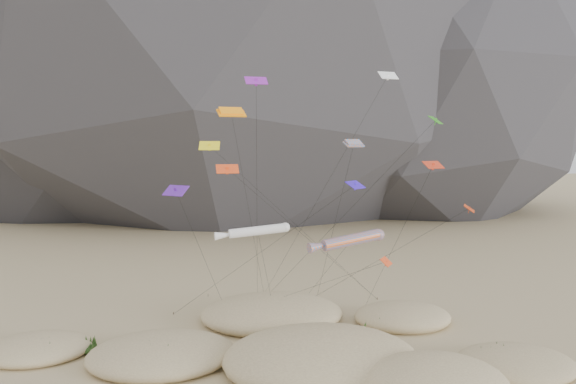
{
  "coord_description": "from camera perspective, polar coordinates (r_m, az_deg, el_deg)",
  "views": [
    {
      "loc": [
        -9.66,
        -42.41,
        19.89
      ],
      "look_at": [
        -0.03,
        12.0,
        14.69
      ],
      "focal_mm": 35.0,
      "sensor_mm": 36.0,
      "label": 1
    }
  ],
  "objects": [
    {
      "name": "dunes",
      "position": [
        51.12,
        -0.62,
        -16.6
      ],
      "size": [
        52.07,
        37.44,
        4.2
      ],
      "color": "#CCB789",
      "rests_on": "ground"
    },
    {
      "name": "orange_parafoil",
      "position": [
        57.75,
        -5.74,
        7.86
      ],
      "size": [
        6.59,
        14.91,
        23.18
      ],
      "color": "orange",
      "rests_on": "ground"
    },
    {
      "name": "white_tube_kite",
      "position": [
        55.36,
        -3.43,
        -4.0
      ],
      "size": [
        7.56,
        9.32,
        11.62
      ],
      "color": "silver",
      "rests_on": "ground"
    },
    {
      "name": "delta_kites",
      "position": [
        55.29,
        3.83,
        2.96
      ],
      "size": [
        30.87,
        19.24,
        27.24
      ],
      "color": "white",
      "rests_on": "ground"
    },
    {
      "name": "dune_grass",
      "position": [
        50.58,
        0.77,
        -16.74
      ],
      "size": [
        42.06,
        27.8,
        1.49
      ],
      "color": "black",
      "rests_on": "ground"
    },
    {
      "name": "rainbow_tube_kite",
      "position": [
        54.46,
        6.23,
        -4.91
      ],
      "size": [
        8.24,
        18.58,
        11.12
      ],
      "color": "orange",
      "rests_on": "ground"
    },
    {
      "name": "multi_parafoil",
      "position": [
        54.95,
        6.63,
        4.62
      ],
      "size": [
        2.31,
        16.14,
        19.92
      ],
      "color": "orange",
      "rests_on": "ground"
    },
    {
      "name": "kite_stakes",
      "position": [
        68.31,
        -1.1,
        -11.42
      ],
      "size": [
        24.92,
        8.33,
        0.3
      ],
      "color": "#3F2D1E",
      "rests_on": "ground"
    }
  ]
}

